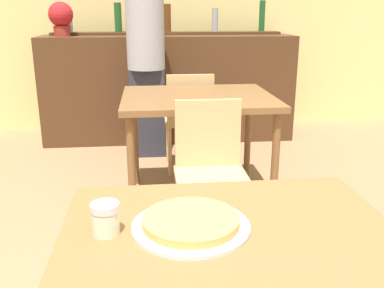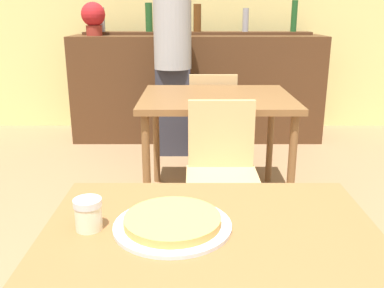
% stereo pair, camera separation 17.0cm
% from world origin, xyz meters
% --- Properties ---
extents(wall_back, '(8.00, 0.05, 2.80)m').
position_xyz_m(wall_back, '(0.00, 3.96, 1.40)').
color(wall_back, '#EAD684').
rests_on(wall_back, ground_plane).
extents(dining_table_near, '(0.98, 0.77, 0.72)m').
position_xyz_m(dining_table_near, '(0.00, 0.00, 0.63)').
color(dining_table_near, brown).
rests_on(dining_table_near, ground_plane).
extents(dining_table_far, '(1.02, 0.87, 0.78)m').
position_xyz_m(dining_table_far, '(0.11, 1.79, 0.69)').
color(dining_table_far, brown).
rests_on(dining_table_far, ground_plane).
extents(bar_counter, '(2.60, 0.56, 1.09)m').
position_xyz_m(bar_counter, '(0.00, 3.46, 0.55)').
color(bar_counter, '#4C2D19').
rests_on(bar_counter, ground_plane).
extents(bar_back_shelf, '(2.39, 0.24, 0.35)m').
position_xyz_m(bar_back_shelf, '(-0.04, 3.60, 1.15)').
color(bar_back_shelf, '#4C2D19').
rests_on(bar_back_shelf, bar_counter).
extents(chair_far_side_front, '(0.40, 0.40, 0.85)m').
position_xyz_m(chair_far_side_front, '(0.11, 1.18, 0.50)').
color(chair_far_side_front, tan).
rests_on(chair_far_side_front, ground_plane).
extents(chair_far_side_back, '(0.40, 0.40, 0.85)m').
position_xyz_m(chair_far_side_back, '(0.11, 2.40, 0.50)').
color(chair_far_side_back, tan).
rests_on(chair_far_side_back, ground_plane).
extents(pizza_tray, '(0.35, 0.35, 0.04)m').
position_xyz_m(pizza_tray, '(-0.11, 0.05, 0.74)').
color(pizza_tray, silver).
rests_on(pizza_tray, dining_table_near).
extents(cheese_shaker, '(0.08, 0.08, 0.09)m').
position_xyz_m(cheese_shaker, '(-0.36, 0.04, 0.77)').
color(cheese_shaker, beige).
rests_on(cheese_shaker, dining_table_near).
extents(person_standing, '(0.34, 0.34, 1.72)m').
position_xyz_m(person_standing, '(-0.23, 2.88, 0.94)').
color(person_standing, '#2D2D38').
rests_on(person_standing, ground_plane).
extents(potted_plant, '(0.24, 0.24, 0.33)m').
position_xyz_m(potted_plant, '(-1.05, 3.41, 1.27)').
color(potted_plant, maroon).
rests_on(potted_plant, bar_counter).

